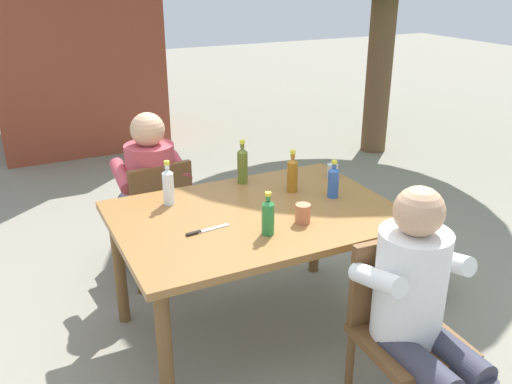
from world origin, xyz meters
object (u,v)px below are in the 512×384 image
object	(u,v)px
brick_kiosk	(68,21)
bottle_olive	(242,165)
bottle_blue	(334,182)
backpack_by_near_side	(418,264)
table_knife	(204,231)
person_in_white_shirt	(149,186)
cup_terracotta	(303,214)
chair_far_left	(156,214)
person_in_plaid_shirt	(421,304)
cup_steel	(332,171)
bottle_green	(268,216)
bottle_clear	(168,186)
dining_table	(256,227)
chair_near_right	(401,322)
bottle_amber	(292,174)

from	to	relation	value
brick_kiosk	bottle_olive	bearing A→B (deg)	-84.85
bottle_blue	backpack_by_near_side	world-z (taller)	bottle_blue
bottle_olive	table_knife	distance (m)	0.71
person_in_white_shirt	cup_terracotta	world-z (taller)	person_in_white_shirt
chair_far_left	person_in_plaid_shirt	bearing A→B (deg)	-69.13
bottle_olive	cup_steel	size ratio (longest dim) A/B	3.27
chair_far_left	bottle_green	bearing A→B (deg)	-76.01
bottle_clear	dining_table	bearing A→B (deg)	-39.14
person_in_plaid_shirt	chair_near_right	bearing A→B (deg)	87.78
chair_near_right	table_knife	world-z (taller)	chair_near_right
chair_near_right	bottle_blue	xyz separation A→B (m)	(0.15, 0.83, 0.39)
chair_far_left	bottle_clear	world-z (taller)	bottle_clear
dining_table	bottle_blue	world-z (taller)	bottle_blue
bottle_amber	person_in_plaid_shirt	bearing A→B (deg)	-89.14
bottle_amber	backpack_by_near_side	bearing A→B (deg)	-17.87
bottle_green	table_knife	bearing A→B (deg)	148.88
cup_steel	person_in_plaid_shirt	bearing A→B (deg)	-105.30
person_in_white_shirt	chair_near_right	bearing A→B (deg)	-68.78
dining_table	backpack_by_near_side	world-z (taller)	dining_table
dining_table	bottle_amber	bearing A→B (deg)	28.60
bottle_green	cup_steel	xyz separation A→B (m)	(0.74, 0.54, -0.06)
cup_steel	bottle_clear	bearing A→B (deg)	177.88
cup_terracotta	table_knife	bearing A→B (deg)	165.71
dining_table	person_in_white_shirt	world-z (taller)	person_in_white_shirt
cup_steel	bottle_olive	bearing A→B (deg)	164.09
bottle_amber	cup_terracotta	world-z (taller)	bottle_amber
bottle_olive	brick_kiosk	size ratio (longest dim) A/B	0.10
chair_near_right	backpack_by_near_side	distance (m)	1.13
bottle_blue	chair_near_right	bearing A→B (deg)	-100.28
backpack_by_near_side	table_knife	bearing A→B (deg)	-179.67
chair_far_left	backpack_by_near_side	world-z (taller)	chair_far_left
person_in_plaid_shirt	table_knife	world-z (taller)	person_in_plaid_shirt
bottle_olive	person_in_plaid_shirt	bearing A→B (deg)	-80.87
bottle_clear	table_knife	xyz separation A→B (m)	(0.05, -0.41, -0.11)
chair_far_left	cup_terracotta	size ratio (longest dim) A/B	8.46
bottle_amber	brick_kiosk	world-z (taller)	brick_kiosk
backpack_by_near_side	chair_far_left	bearing A→B (deg)	148.12
person_in_plaid_shirt	bottle_clear	xyz separation A→B (m)	(-0.73, 1.26, 0.23)
bottle_blue	bottle_green	bearing A→B (deg)	-155.29
person_in_plaid_shirt	bottle_clear	size ratio (longest dim) A/B	4.59
cup_terracotta	table_knife	size ratio (longest dim) A/B	0.43
dining_table	bottle_blue	distance (m)	0.53
bottle_olive	brick_kiosk	distance (m)	4.11
table_knife	bottle_olive	bearing A→B (deg)	49.24
bottle_olive	bottle_blue	world-z (taller)	bottle_olive
chair_far_left	chair_near_right	size ratio (longest dim) A/B	1.00
bottle_olive	bottle_amber	size ratio (longest dim) A/B	1.07
dining_table	person_in_plaid_shirt	size ratio (longest dim) A/B	1.29
dining_table	bottle_clear	bearing A→B (deg)	140.86
dining_table	chair_far_left	bearing A→B (deg)	111.86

